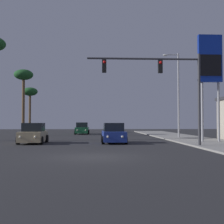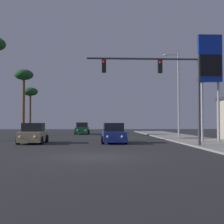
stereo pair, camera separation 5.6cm
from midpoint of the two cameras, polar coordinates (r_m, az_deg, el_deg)
ground_plane at (r=15.87m, az=-3.48°, el=-8.21°), size 120.00×120.00×0.00m
sidewalk_right at (r=27.46m, az=17.10°, el=-5.30°), size 5.00×60.00×0.12m
car_green at (r=45.04m, az=-5.42°, el=-3.08°), size 2.04×4.32×1.68m
car_tan at (r=26.49m, az=-14.16°, el=-3.94°), size 2.04×4.33×1.68m
car_blue at (r=26.03m, az=0.32°, el=-4.03°), size 2.04×4.33×1.68m
traffic_light_mast at (r=22.45m, az=9.97°, el=5.88°), size 8.03×0.36×6.50m
street_lamp at (r=34.10m, az=11.89°, el=3.86°), size 1.74×0.24×9.00m
gas_station_sign at (r=27.85m, az=17.53°, el=8.30°), size 2.00×0.42×9.00m
palm_tree_mid at (r=41.19m, az=-15.81°, el=5.96°), size 2.40×2.40×8.40m
palm_tree_far at (r=51.06m, az=-14.70°, el=3.26°), size 2.40×2.40×7.22m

